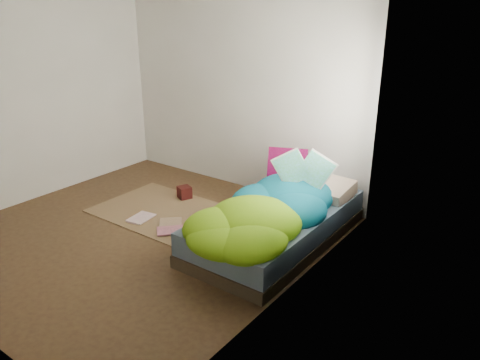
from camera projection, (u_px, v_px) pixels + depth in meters
name	position (u px, v px, depth m)	size (l,w,h in m)	color
ground	(139.00, 234.00, 4.84)	(3.50, 3.50, 0.00)	#402818
room_walls	(127.00, 75.00, 4.26)	(3.54, 3.54, 2.62)	silver
bed	(276.00, 226.00, 4.65)	(1.00, 2.00, 0.34)	#3E3222
duvet	(265.00, 201.00, 4.36)	(0.96, 1.84, 0.34)	#086880
rug	(166.00, 212.00, 5.33)	(1.60, 1.10, 0.01)	brown
pillow_floral	(321.00, 188.00, 4.94)	(0.64, 0.40, 0.14)	beige
pillow_magenta	(287.00, 167.00, 5.14)	(0.42, 0.13, 0.42)	#500531
open_book	(304.00, 160.00, 4.50)	(0.50, 0.11, 0.30)	green
wooden_box	(184.00, 192.00, 5.68)	(0.14, 0.14, 0.14)	#370E0C
floor_book_a	(134.00, 216.00, 5.19)	(0.21, 0.29, 0.02)	white
floor_book_b	(170.00, 226.00, 4.95)	(0.21, 0.28, 0.03)	#D97D87
floor_book_c	(159.00, 225.00, 4.97)	(0.24, 0.32, 0.02)	tan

